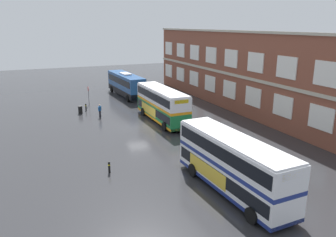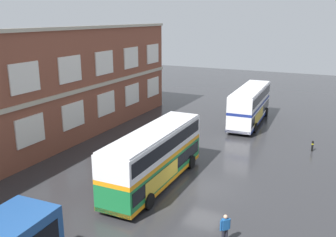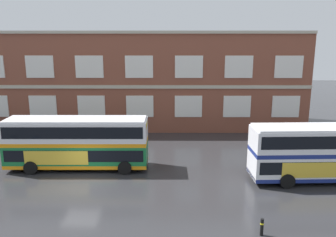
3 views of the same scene
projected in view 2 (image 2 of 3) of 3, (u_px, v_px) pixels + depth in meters
name	position (u px, v px, depth m)	size (l,w,h in m)	color
ground_plane	(178.00, 183.00, 26.91)	(120.00, 120.00, 0.00)	#2B2B2D
double_decker_near	(155.00, 156.00, 26.09)	(11.01, 2.91, 4.07)	#197038
double_decker_middle	(250.00, 105.00, 41.35)	(11.08, 3.16, 4.07)	silver
waiting_passenger	(225.00, 228.00, 19.46)	(0.55, 0.50, 1.70)	black
safety_bollard_east	(312.00, 146.00, 33.07)	(0.19, 0.19, 0.95)	black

